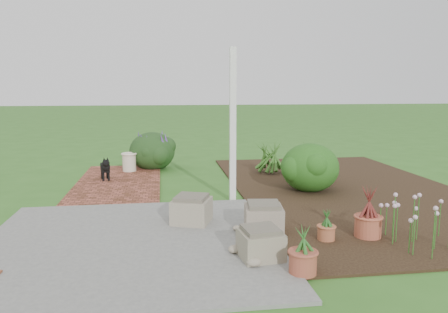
{
  "coord_description": "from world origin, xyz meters",
  "views": [
    {
      "loc": [
        -0.84,
        -6.86,
        1.87
      ],
      "look_at": [
        0.2,
        0.4,
        0.7
      ],
      "focal_mm": 35.0,
      "sensor_mm": 36.0,
      "label": 1
    }
  ],
  "objects": [
    {
      "name": "ground",
      "position": [
        0.0,
        0.0,
        0.0
      ],
      "size": [
        80.0,
        80.0,
        0.0
      ],
      "primitive_type": "plane",
      "color": "#30631F",
      "rests_on": "ground"
    },
    {
      "name": "concrete_patio",
      "position": [
        -1.25,
        -1.75,
        0.02
      ],
      "size": [
        3.5,
        3.5,
        0.04
      ],
      "primitive_type": "cube",
      "color": "slate",
      "rests_on": "ground"
    },
    {
      "name": "brick_path",
      "position": [
        -1.7,
        1.75,
        0.02
      ],
      "size": [
        1.6,
        3.5,
        0.04
      ],
      "primitive_type": "cube",
      "color": "#5A2F1C",
      "rests_on": "ground"
    },
    {
      "name": "garden_bed",
      "position": [
        2.5,
        0.5,
        0.01
      ],
      "size": [
        4.0,
        7.0,
        0.03
      ],
      "primitive_type": "cube",
      "color": "black",
      "rests_on": "ground"
    },
    {
      "name": "veranda_post",
      "position": [
        0.3,
        0.1,
        1.25
      ],
      "size": [
        0.1,
        0.1,
        2.5
      ],
      "primitive_type": "cube",
      "color": "white",
      "rests_on": "ground"
    },
    {
      "name": "stone_trough_near",
      "position": [
        0.19,
        -2.46,
        0.19
      ],
      "size": [
        0.49,
        0.49,
        0.29
      ],
      "primitive_type": "cube",
      "rotation": [
        0.0,
        0.0,
        0.12
      ],
      "color": "#7C755C",
      "rests_on": "concrete_patio"
    },
    {
      "name": "stone_trough_mid",
      "position": [
        -0.46,
        -1.1,
        0.2
      ],
      "size": [
        0.62,
        0.62,
        0.32
      ],
      "primitive_type": "cube",
      "rotation": [
        0.0,
        0.0,
        -0.35
      ],
      "color": "#706C57",
      "rests_on": "concrete_patio"
    },
    {
      "name": "stone_trough_far",
      "position": [
        0.43,
        -1.59,
        0.2
      ],
      "size": [
        0.53,
        0.53,
        0.32
      ],
      "primitive_type": "cube",
      "rotation": [
        0.0,
        0.0,
        -0.13
      ],
      "color": "#736B58",
      "rests_on": "concrete_patio"
    },
    {
      "name": "black_dog",
      "position": [
        -1.97,
        1.88,
        0.3
      ],
      "size": [
        0.23,
        0.5,
        0.44
      ],
      "rotation": [
        0.0,
        0.0,
        0.23
      ],
      "color": "black",
      "rests_on": "brick_path"
    },
    {
      "name": "cream_ceramic_urn",
      "position": [
        -1.57,
        2.79,
        0.24
      ],
      "size": [
        0.37,
        0.37,
        0.39
      ],
      "primitive_type": "cylinder",
      "rotation": [
        0.0,
        0.0,
        0.31
      ],
      "color": "beige",
      "rests_on": "brick_path"
    },
    {
      "name": "evergreen_shrub",
      "position": [
        1.78,
        0.53,
        0.47
      ],
      "size": [
        1.24,
        1.24,
        0.88
      ],
      "primitive_type": "ellipsoid",
      "rotation": [
        0.0,
        0.0,
        0.23
      ],
      "color": "#0D3F0B",
      "rests_on": "garden_bed"
    },
    {
      "name": "agapanthus_clump_back",
      "position": [
        2.17,
        1.33,
        0.46
      ],
      "size": [
        1.01,
        1.01,
        0.87
      ],
      "primitive_type": null,
      "rotation": [
        0.0,
        0.0,
        -0.05
      ],
      "color": "#0D3C0C",
      "rests_on": "garden_bed"
    },
    {
      "name": "agapanthus_clump_front",
      "position": [
        1.47,
        2.19,
        0.45
      ],
      "size": [
        1.15,
        1.15,
        0.85
      ],
      "primitive_type": null,
      "rotation": [
        0.0,
        0.0,
        0.24
      ],
      "color": "#16400D",
      "rests_on": "garden_bed"
    },
    {
      "name": "pink_flower_patch",
      "position": [
        2.16,
        -2.35,
        0.34
      ],
      "size": [
        1.17,
        1.17,
        0.61
      ],
      "primitive_type": null,
      "rotation": [
        0.0,
        0.0,
        0.27
      ],
      "color": "#113D0F",
      "rests_on": "garden_bed"
    },
    {
      "name": "terracotta_pot_bronze",
      "position": [
        1.67,
        -1.96,
        0.16
      ],
      "size": [
        0.42,
        0.42,
        0.26
      ],
      "primitive_type": "cylinder",
      "rotation": [
        0.0,
        0.0,
        0.36
      ],
      "color": "#A75138",
      "rests_on": "garden_bed"
    },
    {
      "name": "terracotta_pot_small_left",
      "position": [
        1.12,
        -2.0,
        0.12
      ],
      "size": [
        0.21,
        0.21,
        0.18
      ],
      "primitive_type": "cylinder",
      "rotation": [
        0.0,
        0.0,
        -0.01
      ],
      "color": "#A05836",
      "rests_on": "garden_bed"
    },
    {
      "name": "terracotta_pot_small_right",
      "position": [
        0.52,
        -2.9,
        0.15
      ],
      "size": [
        0.33,
        0.33,
        0.23
      ],
      "primitive_type": "cylinder",
      "rotation": [
        0.0,
        0.0,
        -0.25
      ],
      "color": "#964732",
      "rests_on": "garden_bed"
    },
    {
      "name": "purple_flowering_bush",
      "position": [
        -1.07,
        3.17,
        0.44
      ],
      "size": [
        1.22,
        1.22,
        0.88
      ],
      "primitive_type": "ellipsoid",
      "rotation": [
        0.0,
        0.0,
        -0.2
      ],
      "color": "black",
      "rests_on": "ground"
    }
  ]
}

